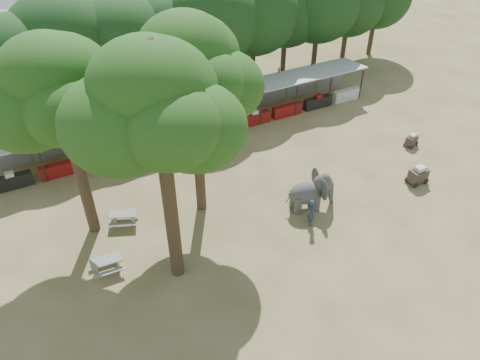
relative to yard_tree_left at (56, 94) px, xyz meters
name	(u,v)px	position (x,y,z in m)	size (l,w,h in m)	color
ground	(301,258)	(9.13, -7.19, -8.20)	(100.00, 100.00, 0.00)	brown
vendor_stalls	(196,117)	(9.13, 6.65, -7.02)	(28.00, 2.99, 2.80)	#A5A9AD
yard_tree_left	(56,94)	(0.00, 0.00, 0.00)	(7.10, 6.90, 11.02)	#332316
yard_tree_center	(154,108)	(3.00, -5.00, 1.01)	(7.10, 6.90, 12.04)	#332316
yard_tree_back	(189,70)	(6.00, -1.00, 0.34)	(7.10, 6.90, 11.36)	#332316
backdrop_trees	(166,34)	(9.13, 11.81, -2.69)	(46.46, 5.95, 8.33)	#332316
elephant	(311,192)	(11.81, -3.97, -7.09)	(2.98, 2.22, 2.22)	#403D3D
handler	(312,212)	(11.02, -5.24, -7.35)	(0.62, 0.41, 1.71)	#26384C
picnic_table_near	(107,263)	(0.03, -3.51, -7.70)	(1.57, 1.43, 0.76)	gray
picnic_table_far	(123,217)	(1.73, -0.49, -7.71)	(1.89, 1.81, 0.75)	gray
cart_front	(418,175)	(19.01, -5.07, -7.60)	(1.24, 0.81, 1.21)	#332621
cart_back	(412,140)	(21.66, -1.73, -7.75)	(1.08, 0.86, 0.92)	#332621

